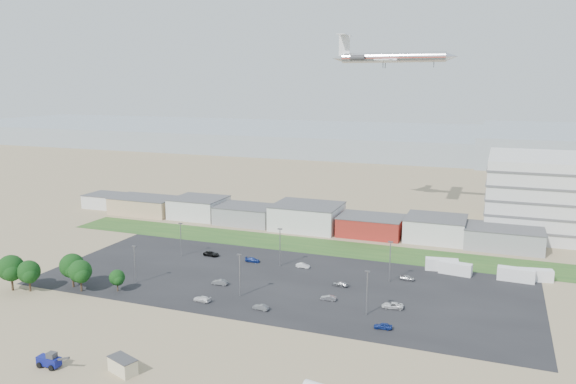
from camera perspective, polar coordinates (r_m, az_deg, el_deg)
The scene contains 34 objects.
ground at distance 125.34m, azimuth -6.17°, elevation -11.66°, with size 700.00×700.00×0.00m, color #8E785A.
parking_lot at distance 140.39m, azimuth -0.58°, elevation -9.05°, with size 120.00×50.00×0.01m, color black.
grass_strip at distance 170.57m, azimuth 1.79°, elevation -5.38°, with size 160.00×16.00×0.02m, color #234E1D.
hills_backdrop at distance 420.21m, azimuth 18.97°, elevation 4.48°, with size 700.00×200.00×9.00m, color gray, non-canonical shape.
building_row at distance 192.52m, azimuth -1.14°, elevation -2.24°, with size 170.00×20.00×8.00m, color silver, non-canonical shape.
portable_shed at distance 102.93m, azimuth -16.44°, elevation -16.54°, with size 5.37×2.79×2.71m, color beige, non-canonical shape.
telehandler at distance 108.91m, azimuth -23.13°, elevation -15.37°, with size 6.71×2.24×2.80m, color navy, non-canonical shape.
box_trailer_a at distance 153.06m, azimuth 15.34°, elevation -7.12°, with size 8.31×2.60×3.11m, color silver, non-canonical shape.
box_trailer_b at distance 150.97m, azimuth 16.64°, elevation -7.46°, with size 8.15×2.55×3.06m, color silver, non-canonical shape.
box_trailer_c at distance 151.01m, azimuth 22.15°, elevation -7.77°, with size 8.72×2.73×3.27m, color silver, non-canonical shape.
box_trailer_d at distance 153.06m, azimuth 23.87°, elevation -7.72°, with size 7.92×2.47×2.97m, color silver, non-canonical shape.
tree_far_left at distance 147.94m, azimuth -26.32°, elevation -7.18°, with size 6.51×6.51×9.77m, color black, non-canonical shape.
tree_left at distance 145.76m, azimuth -24.83°, elevation -7.58°, with size 5.66×5.66×8.50m, color black, non-canonical shape.
tree_mid at distance 144.70m, azimuth -21.08°, elevation -7.24°, with size 6.23×6.23×9.35m, color black, non-canonical shape.
tree_right at distance 141.29m, azimuth -20.34°, elevation -7.79°, with size 5.72×5.72×8.58m, color black, non-canonical shape.
tree_near at distance 139.01m, azimuth -16.97°, elevation -8.46°, with size 3.95×3.95×5.92m, color black, non-canonical shape.
lightpole_front_l at distance 142.62m, azimuth -15.28°, elevation -7.13°, with size 1.11×0.46×9.43m, color slate, non-canonical shape.
lightpole_front_m at distance 130.00m, azimuth -4.92°, elevation -8.42°, with size 1.18×0.49×9.99m, color slate, non-canonical shape.
lightpole_front_r at distance 120.77m, azimuth 8.03°, elevation -10.12°, with size 1.14×0.48×9.69m, color slate, non-canonical shape.
lightpole_back_l at distance 161.51m, azimuth -10.82°, elevation -4.76°, with size 1.13×0.47×9.57m, color slate, non-canonical shape.
lightpole_back_m at distance 149.98m, azimuth -0.82°, elevation -5.65°, with size 1.21×0.51×10.32m, color slate, non-canonical shape.
lightpole_back_r at distance 140.57m, azimuth 10.32°, elevation -6.99°, with size 1.21×0.50×10.29m, color slate, non-canonical shape.
airliner at distance 203.63m, azimuth 10.61°, elevation 13.29°, with size 43.96×29.97×12.99m, color silver, non-canonical shape.
parked_car_0 at distance 126.45m, azimuth 10.56°, elevation -11.26°, with size 2.16×4.68×1.30m, color silver.
parked_car_1 at distance 128.87m, azimuth 4.11°, elevation -10.69°, with size 1.22×3.50×1.15m, color #A5A5AA.
parked_car_2 at distance 116.40m, azimuth 9.63°, elevation -13.26°, with size 1.47×3.65×1.24m, color navy.
parked_car_3 at distance 129.42m, azimuth -8.74°, elevation -10.68°, with size 1.70×4.19×1.22m, color silver.
parked_car_4 at distance 138.83m, azimuth -6.94°, elevation -9.08°, with size 1.38×3.95×1.30m, color #595B5E.
parked_car_6 at distance 154.83m, azimuth -3.62°, elevation -6.89°, with size 1.70×4.17×1.21m, color navy.
parked_car_8 at distance 143.93m, azimuth 12.03°, elevation -8.53°, with size 1.47×3.64×1.24m, color #A5A5AA.
parked_car_9 at distance 161.10m, azimuth -7.79°, elevation -6.24°, with size 2.15×4.67×1.30m, color black.
parked_car_11 at distance 149.97m, azimuth 1.52°, elevation -7.48°, with size 1.27×3.65×1.20m, color silver.
parked_car_12 at distance 137.55m, azimuth 5.32°, elevation -9.28°, with size 1.57×3.85×1.12m, color #A5A5AA.
parked_car_13 at distance 123.79m, azimuth -2.77°, elevation -11.60°, with size 1.27×3.64×1.20m, color #595B5E.
Camera 1 is at (53.21, -102.72, 48.24)m, focal length 35.00 mm.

